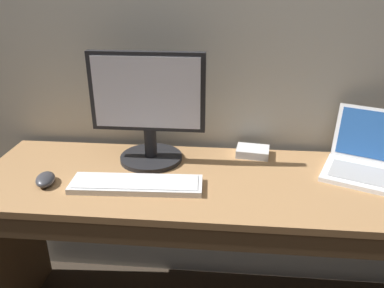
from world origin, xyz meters
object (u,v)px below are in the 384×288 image
at_px(external_monitor, 148,108).
at_px(computer_mouse, 45,179).
at_px(external_drive_box, 253,152).
at_px(laptop_white, 370,164).
at_px(wired_keyboard, 136,184).

distance_m(external_monitor, computer_mouse, 0.46).
relative_size(computer_mouse, external_drive_box, 0.79).
height_order(laptop_white, wired_keyboard, laptop_white).
height_order(external_monitor, external_drive_box, external_monitor).
distance_m(laptop_white, external_monitor, 0.88).
bearing_deg(external_drive_box, computer_mouse, -157.77).
height_order(wired_keyboard, external_drive_box, external_drive_box).
relative_size(wired_keyboard, external_drive_box, 3.55).
xyz_separation_m(laptop_white, external_drive_box, (-0.44, 0.12, -0.03)).
bearing_deg(wired_keyboard, external_drive_box, 35.37).
bearing_deg(external_monitor, laptop_white, -2.00).
xyz_separation_m(wired_keyboard, external_drive_box, (0.43, 0.31, 0.01)).
height_order(external_monitor, wired_keyboard, external_monitor).
bearing_deg(laptop_white, external_monitor, 178.00).
xyz_separation_m(laptop_white, wired_keyboard, (-0.87, -0.18, -0.03)).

